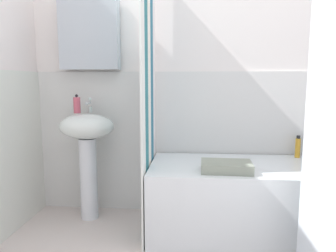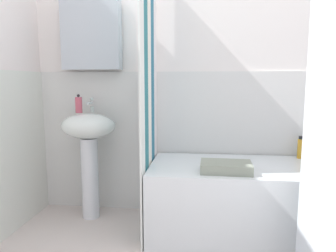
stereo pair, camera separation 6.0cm
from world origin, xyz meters
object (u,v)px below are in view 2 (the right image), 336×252
at_px(soap_dispenser, 79,105).
at_px(towel_folded, 226,167).
at_px(sink, 89,142).
at_px(bathtub, 250,200).
at_px(body_wash_bottle, 314,147).
at_px(lotion_bottle, 330,146).
at_px(conditioner_bottle, 300,148).

distance_m(soap_dispenser, towel_folded, 1.28).
height_order(sink, bathtub, sink).
bearing_deg(soap_dispenser, sink, -28.01).
height_order(bathtub, towel_folded, towel_folded).
distance_m(body_wash_bottle, towel_folded, 0.84).
xyz_separation_m(lotion_bottle, conditioner_bottle, (-0.22, 0.00, -0.02)).
bearing_deg(conditioner_bottle, soap_dispenser, -177.82).
distance_m(soap_dispenser, conditioner_bottle, 1.80).
height_order(sink, towel_folded, sink).
height_order(conditioner_bottle, towel_folded, conditioner_bottle).
xyz_separation_m(sink, towel_folded, (1.07, -0.33, -0.08)).
height_order(lotion_bottle, conditioner_bottle, lotion_bottle).
xyz_separation_m(bathtub, body_wash_bottle, (0.51, 0.26, 0.35)).
bearing_deg(sink, bathtub, -6.74).
relative_size(sink, soap_dispenser, 5.70).
bearing_deg(body_wash_bottle, conditioner_bottle, 178.43).
relative_size(lotion_bottle, towel_folded, 0.67).
distance_m(sink, conditioner_bottle, 1.68).
bearing_deg(body_wash_bottle, bathtub, -152.82).
bearing_deg(body_wash_bottle, soap_dispenser, -178.03).
xyz_separation_m(soap_dispenser, lotion_bottle, (1.99, 0.07, -0.31)).
xyz_separation_m(sink, body_wash_bottle, (1.78, 0.11, -0.02)).
relative_size(soap_dispenser, lotion_bottle, 0.67).
distance_m(conditioner_bottle, towel_folded, 0.75).
distance_m(soap_dispenser, lotion_bottle, 2.02).
relative_size(lotion_bottle, body_wash_bottle, 1.16).
distance_m(bathtub, lotion_bottle, 0.78).
height_order(soap_dispenser, conditioner_bottle, soap_dispenser).
relative_size(bathtub, conditioner_bottle, 8.26).
bearing_deg(lotion_bottle, sink, -176.57).
height_order(soap_dispenser, towel_folded, soap_dispenser).
bearing_deg(bathtub, sink, 173.26).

